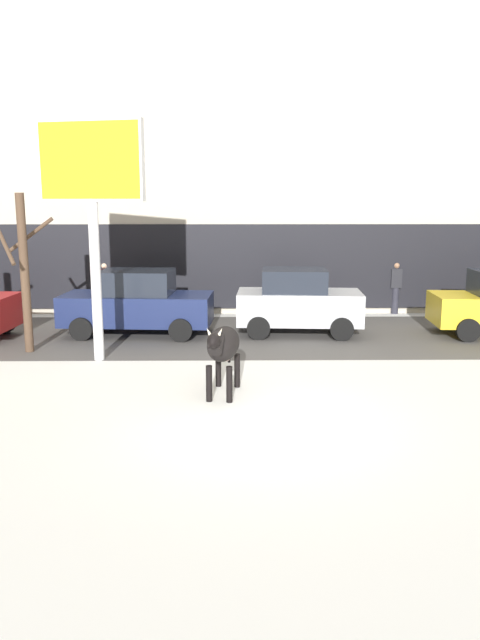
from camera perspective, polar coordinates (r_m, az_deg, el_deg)
The scene contains 10 objects.
ground_plane at distance 10.52m, azimuth 2.20°, elevation -9.88°, with size 120.00×120.00×0.00m, color white.
road_strip at distance 17.41m, azimuth 1.00°, elevation -1.42°, with size 60.00×5.60×0.01m, color #514F4C.
building_facade at distance 23.60m, azimuth 0.57°, elevation 17.66°, with size 44.00×6.10×13.00m.
cow_black at distance 11.88m, azimuth -1.61°, elevation -2.42°, with size 0.81×1.93×1.54m.
billboard at distance 14.67m, azimuth -13.68°, elevation 12.90°, with size 2.50×0.74×5.56m.
car_navy_sedan at distance 17.64m, azimuth -9.54°, elevation 1.58°, with size 4.31×2.21×1.84m.
car_silver_hatchback at distance 17.56m, azimuth 5.42°, elevation 1.70°, with size 3.61×2.12×1.86m.
pedestrian_near_billboard at distance 21.02m, azimuth -12.43°, elevation 2.90°, with size 0.36×0.24×1.73m.
pedestrian_by_cars at distance 21.31m, azimuth 14.27°, elevation 2.92°, with size 0.36×0.24×1.73m.
bare_tree_left_lot at distance 16.11m, azimuth -19.46°, elevation 4.43°, with size 1.33×1.35×3.95m.
Camera 1 is at (-0.52, -9.82, 3.75)m, focal length 34.40 mm.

